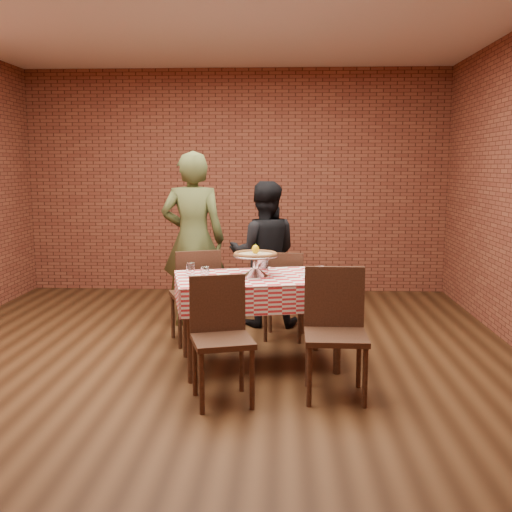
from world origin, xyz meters
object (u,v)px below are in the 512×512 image
(chair_near_right, at_px, (336,335))
(water_glass_left, at_px, (205,274))
(chair_far_right, at_px, (284,294))
(pizza, at_px, (255,255))
(chair_near_left, at_px, (222,342))
(table, at_px, (259,321))
(diner_olive, at_px, (193,240))
(diner_black, at_px, (264,254))
(condiment_caddy, at_px, (264,262))
(water_glass_right, at_px, (190,269))
(pizza_stand, at_px, (255,266))
(chair_far_left, at_px, (195,295))

(chair_near_right, bearing_deg, water_glass_left, 154.78)
(chair_far_right, bearing_deg, pizza, 79.49)
(pizza, height_order, chair_near_left, pizza)
(chair_far_right, bearing_deg, table, 81.74)
(chair_near_left, distance_m, diner_olive, 2.18)
(pizza, height_order, diner_black, diner_black)
(water_glass_left, relative_size, condiment_caddy, 0.74)
(water_glass_right, relative_size, chair_near_left, 0.12)
(pizza, bearing_deg, water_glass_left, -151.43)
(chair_far_right, bearing_deg, diner_black, -59.06)
(pizza, bearing_deg, chair_near_right, -48.99)
(table, height_order, pizza, pizza)
(condiment_caddy, relative_size, chair_near_right, 0.16)
(diner_olive, bearing_deg, water_glass_right, 97.48)
(pizza, xyz_separation_m, chair_far_right, (0.24, 0.79, -0.50))
(diner_olive, relative_size, diner_black, 1.20)
(pizza_stand, xyz_separation_m, diner_black, (0.03, 1.26, -0.09))
(pizza_stand, relative_size, chair_near_left, 0.43)
(diner_olive, bearing_deg, chair_near_right, 124.13)
(table, bearing_deg, diner_olive, 120.10)
(condiment_caddy, bearing_deg, chair_far_left, 162.86)
(water_glass_left, bearing_deg, pizza, 28.57)
(chair_near_right, bearing_deg, diner_black, 107.07)
(condiment_caddy, xyz_separation_m, chair_far_right, (0.19, 0.52, -0.40))
(water_glass_left, distance_m, condiment_caddy, 0.66)
(pizza, xyz_separation_m, water_glass_right, (-0.54, -0.03, -0.12))
(pizza, bearing_deg, pizza_stand, 180.00)
(condiment_caddy, height_order, diner_olive, diner_olive)
(chair_far_right, bearing_deg, chair_near_left, 81.68)
(condiment_caddy, bearing_deg, water_glass_right, -142.68)
(chair_near_left, relative_size, chair_far_right, 1.03)
(water_glass_left, relative_size, chair_near_right, 0.12)
(table, xyz_separation_m, chair_near_right, (0.58, -0.67, 0.09))
(condiment_caddy, distance_m, chair_far_right, 0.68)
(chair_far_left, relative_size, chair_far_right, 1.04)
(pizza, bearing_deg, chair_far_right, 72.72)
(chair_near_right, bearing_deg, table, 131.47)
(pizza_stand, bearing_deg, diner_olive, 119.69)
(condiment_caddy, xyz_separation_m, diner_black, (-0.03, 1.00, -0.08))
(table, relative_size, water_glass_right, 12.26)
(water_glass_left, relative_size, diner_black, 0.07)
(water_glass_right, distance_m, diner_black, 1.41)
(water_glass_right, distance_m, diner_olive, 1.28)
(water_glass_left, xyz_separation_m, chair_near_left, (0.20, -0.62, -0.37))
(pizza, relative_size, chair_far_right, 0.42)
(diner_black, bearing_deg, water_glass_left, 73.30)
(pizza_stand, relative_size, chair_far_left, 0.43)
(water_glass_left, distance_m, diner_black, 1.54)
(chair_near_left, xyz_separation_m, chair_far_left, (-0.41, 1.46, 0.01))
(table, xyz_separation_m, water_glass_left, (-0.42, -0.19, 0.44))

